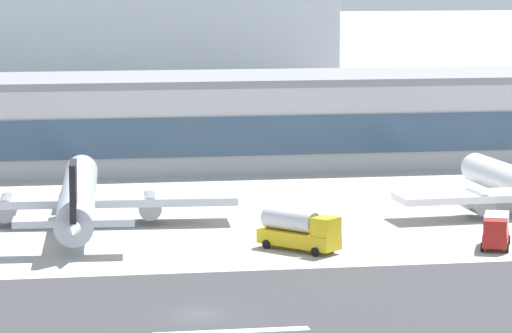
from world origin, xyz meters
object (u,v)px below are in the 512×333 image
Objects in this scene: terminal_building at (253,119)px; airliner_black_tail_gate_0 at (78,199)px; service_box_truck_2 at (496,230)px; service_fuel_truck_0 at (299,230)px.

terminal_building is 51.13m from airliner_black_tail_gate_0.
airliner_black_tail_gate_0 is at bearing -93.95° from service_box_truck_2.
service_box_truck_2 is (39.90, -19.05, -1.09)m from airliner_black_tail_gate_0.
service_fuel_truck_0 is at bearing -74.22° from service_box_truck_2.
service_box_truck_2 is at bearing 42.93° from service_fuel_truck_0.
terminal_building is 30.86× the size of service_box_truck_2.
service_fuel_truck_0 is at bearing -125.77° from airliner_black_tail_gate_0.
airliner_black_tail_gate_0 reaches higher than service_box_truck_2.
terminal_building is 64.35m from service_box_truck_2.
service_fuel_truck_0 is (-5.75, -60.79, -4.18)m from terminal_building.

